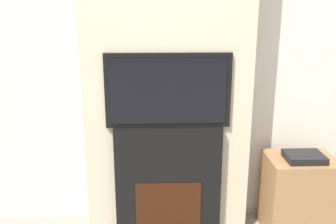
# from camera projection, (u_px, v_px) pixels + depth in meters

# --- Properties ---
(wall_back) EXTENTS (6.00, 0.06, 2.70)m
(wall_back) POSITION_uv_depth(u_px,v_px,m) (166.00, 54.00, 2.82)
(wall_back) COLOR silver
(wall_back) RESTS_ON ground_plane
(chimney_breast) EXTENTS (1.19, 0.30, 2.70)m
(chimney_breast) POSITION_uv_depth(u_px,v_px,m) (167.00, 57.00, 2.65)
(chimney_breast) COLOR beige
(chimney_breast) RESTS_ON ground_plane
(fireplace) EXTENTS (0.76, 0.15, 0.88)m
(fireplace) POSITION_uv_depth(u_px,v_px,m) (168.00, 184.00, 2.75)
(fireplace) COLOR black
(fireplace) RESTS_ON ground_plane
(television) EXTENTS (0.86, 0.07, 0.52)m
(television) POSITION_uv_depth(u_px,v_px,m) (168.00, 90.00, 2.56)
(television) COLOR black
(television) RESTS_ON fireplace
(media_stand) EXTENTS (0.50, 0.40, 0.66)m
(media_stand) POSITION_uv_depth(u_px,v_px,m) (298.00, 194.00, 2.85)
(media_stand) COLOR #997047
(media_stand) RESTS_ON ground_plane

